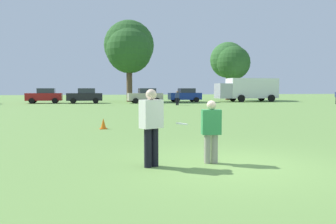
{
  "coord_description": "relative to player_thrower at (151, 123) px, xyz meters",
  "views": [
    {
      "loc": [
        -3.21,
        -7.15,
        1.76
      ],
      "look_at": [
        -1.07,
        2.16,
        1.1
      ],
      "focal_mm": 36.36,
      "sensor_mm": 36.0,
      "label": 1
    }
  ],
  "objects": [
    {
      "name": "ground_plane",
      "position": [
        1.88,
        -0.31,
        -0.99
      ],
      "size": [
        189.35,
        189.35,
        0.0
      ],
      "primitive_type": "plane",
      "color": "#6B9347"
    },
    {
      "name": "player_defender",
      "position": [
        1.44,
        0.06,
        -0.16
      ],
      "size": [
        0.48,
        0.33,
        1.49
      ],
      "color": "gray",
      "rests_on": "ground"
    },
    {
      "name": "parked_car_far_right",
      "position": [
        10.95,
        35.71,
        -0.06
      ],
      "size": [
        4.21,
        2.23,
        1.82
      ],
      "color": "navy",
      "rests_on": "ground"
    },
    {
      "name": "player_thrower",
      "position": [
        0.0,
        0.0,
        0.0
      ],
      "size": [
        0.56,
        0.46,
        1.75
      ],
      "color": "black",
      "rests_on": "ground"
    },
    {
      "name": "frisbee",
      "position": [
        0.66,
        -0.18,
        -0.01
      ],
      "size": [
        0.27,
        0.27,
        0.07
      ],
      "color": "white"
    },
    {
      "name": "parked_car_center",
      "position": [
        -6.67,
        36.2,
        -0.06
      ],
      "size": [
        4.21,
        2.23,
        1.82
      ],
      "color": "maroon",
      "rests_on": "ground"
    },
    {
      "name": "tree_far_east_pine",
      "position": [
        19.62,
        42.11,
        5.18
      ],
      "size": [
        5.52,
        5.52,
        8.97
      ],
      "color": "brown",
      "rests_on": "ground"
    },
    {
      "name": "tree_east_birch",
      "position": [
        3.95,
        38.58,
        5.89
      ],
      "size": [
        6.15,
        6.15,
        10.0
      ],
      "color": "brown",
      "rests_on": "ground"
    },
    {
      "name": "tree_far_west_pine",
      "position": [
        19.75,
        40.32,
        4.63
      ],
      "size": [
        5.03,
        5.03,
        8.17
      ],
      "color": "brown",
      "rests_on": "ground"
    },
    {
      "name": "box_truck",
      "position": [
        19.82,
        35.57,
        0.76
      ],
      "size": [
        8.51,
        3.04,
        3.18
      ],
      "color": "white",
      "rests_on": "ground"
    },
    {
      "name": "parked_car_mid_right",
      "position": [
        -1.89,
        35.07,
        -0.06
      ],
      "size": [
        4.21,
        2.23,
        1.82
      ],
      "color": "black",
      "rests_on": "ground"
    },
    {
      "name": "tree_east_oak",
      "position": [
        4.1,
        40.06,
        6.72
      ],
      "size": [
        6.9,
        6.9,
        11.21
      ],
      "color": "brown",
      "rests_on": "ground"
    },
    {
      "name": "traffic_cone",
      "position": [
        -0.77,
        7.61,
        -0.76
      ],
      "size": [
        0.32,
        0.32,
        0.48
      ],
      "color": "#D8590C",
      "rests_on": "ground"
    },
    {
      "name": "bystander_far_jogger",
      "position": [
        7.82,
        27.79,
        -0.12
      ],
      "size": [
        0.46,
        0.31,
        1.55
      ],
      "color": "black",
      "rests_on": "ground"
    },
    {
      "name": "parked_car_near_right",
      "position": [
        5.37,
        33.94,
        -0.06
      ],
      "size": [
        4.21,
        2.23,
        1.82
      ],
      "color": "#B7AD99",
      "rests_on": "ground"
    }
  ]
}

